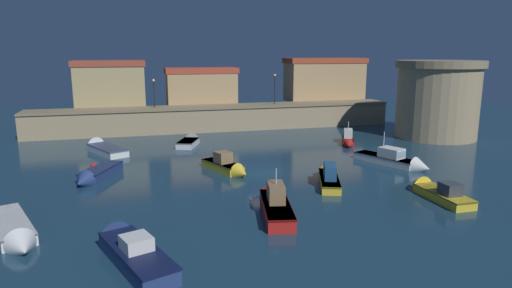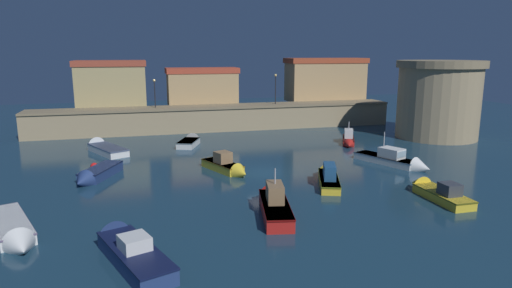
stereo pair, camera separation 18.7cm
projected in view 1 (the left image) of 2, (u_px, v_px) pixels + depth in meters
ground_plane at (265, 173)px, 36.24m from camera, size 115.39×115.39×0.00m
quay_wall at (218, 118)px, 55.92m from camera, size 45.19×4.16×3.05m
old_town_backdrop at (220, 82)px, 59.38m from camera, size 39.02×5.77×6.00m
fortress_tower at (438, 99)px, 50.31m from camera, size 9.62×9.62×8.72m
quay_lamp_0 at (154, 89)px, 53.16m from camera, size 0.32×0.32×3.43m
quay_lamp_1 at (275, 84)px, 57.02m from camera, size 0.32×0.32×3.83m
moored_boat_0 at (228, 166)px, 36.30m from camera, size 3.45×5.63×1.94m
moored_boat_1 at (329, 176)px, 33.57m from camera, size 3.49×6.54×1.97m
moored_boat_2 at (275, 202)px, 27.46m from camera, size 2.85×7.11×3.20m
moored_boat_3 at (190, 142)px, 47.01m from camera, size 3.16×4.77×1.54m
moored_boat_4 at (14, 232)px, 23.46m from camera, size 4.17×7.31×1.59m
moored_boat_5 at (129, 248)px, 21.18m from camera, size 4.10×7.33×1.87m
moored_boat_6 at (348, 140)px, 47.30m from camera, size 3.13×5.03×2.55m
moored_boat_7 at (435, 191)px, 30.17m from camera, size 1.62×5.75×1.82m
moored_boat_8 at (102, 148)px, 43.84m from camera, size 4.70×6.98×1.76m
moored_boat_9 at (396, 160)px, 38.47m from camera, size 4.38×7.29×3.27m
moored_boat_10 at (95, 175)px, 34.18m from camera, size 3.74×5.91×1.49m
mooring_buoy_0 at (94, 167)px, 38.10m from camera, size 0.66×0.66×0.66m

